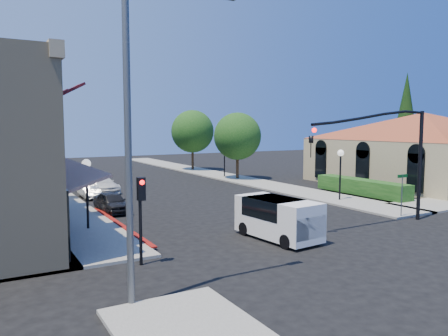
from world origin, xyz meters
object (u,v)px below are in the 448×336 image
parked_car_b (89,191)px  parked_car_c (101,184)px  signal_mast_arm (394,147)px  street_name_sign (402,188)px  street_tree_a (237,136)px  parked_car_a (112,202)px  lamppost_left_near (87,176)px  conifer_far (406,115)px  lamppost_right_near (340,162)px  lamppost_right_far (224,150)px  lamppost_left_far (46,158)px  parked_car_d (72,171)px  cobra_streetlight (140,123)px  white_van (279,216)px  street_tree_b (192,131)px  secondary_signal (141,204)px

parked_car_b → parked_car_c: (1.40, 2.25, 0.12)m
signal_mast_arm → street_name_sign: 2.98m
street_tree_a → parked_car_a: street_tree_a is taller
lamppost_left_near → parked_car_b: lamppost_left_near is taller
street_tree_a → parked_car_b: (-15.00, -3.95, -3.67)m
conifer_far → lamppost_right_near: (-19.50, -10.00, -3.62)m
lamppost_right_near → parked_car_a: (-14.70, 4.00, -2.13)m
lamppost_right_near → lamppost_right_far: 16.00m
lamppost_left_far → lamppost_right_near: bearing=-39.5°
parked_car_c → parked_car_d: parked_car_d is taller
conifer_far → street_tree_a: conifer_far is taller
lamppost_left_near → signal_mast_arm: bearing=-24.4°
lamppost_right_far → cobra_streetlight: bearing=-124.2°
signal_mast_arm → white_van: (-7.13, 0.46, -3.01)m
street_tree_a → street_name_sign: 20.00m
lamppost_right_far → parked_car_c: (-13.30, -3.70, -2.09)m
white_van → parked_car_c: bearing=100.9°
conifer_far → street_tree_b: bearing=143.9°
lamppost_right_near → lamppost_right_far: size_ratio=1.00×
lamppost_right_far → white_van: 24.17m
street_tree_b → lamppost_left_far: street_tree_b is taller
signal_mast_arm → street_name_sign: bearing=23.2°
street_tree_a → secondary_signal: 26.64m
secondary_signal → lamppost_left_near: size_ratio=0.93×
signal_mast_arm → parked_car_d: bearing=109.3°
parked_car_b → parked_car_d: size_ratio=0.66×
parked_car_b → parked_car_c: size_ratio=0.71×
conifer_far → cobra_streetlight: size_ratio=1.18×
conifer_far → parked_car_d: conifer_far is taller
secondary_signal → lamppost_right_near: (16.50, 6.59, 0.42)m
parked_car_a → lamppost_right_near: bearing=-19.0°
street_name_sign → conifer_far: bearing=37.6°
street_tree_b → lamppost_left_far: (-17.30, -10.00, -1.81)m
street_tree_a → parked_car_c: size_ratio=1.45×
street_tree_a → cobra_streetlight: 29.99m
lamppost_left_near → parked_car_a: bearing=60.1°
lamppost_right_near → parked_car_d: size_ratio=0.74×
conifer_far → secondary_signal: bearing=-155.3°
conifer_far → parked_car_b: bearing=179.9°
white_van → lamppost_left_near: bearing=140.1°
lamppost_right_far → parked_car_b: lamppost_right_far is taller
lamppost_left_far → secondary_signal: bearing=-88.6°
street_tree_b → signal_mast_arm: size_ratio=0.88×
lamppost_left_far → parked_car_a: 10.48m
conifer_far → parked_car_a: bearing=-170.0°
street_tree_b → parked_car_a: 25.31m
lamppost_right_near → lamppost_right_far: same height
secondary_signal → parked_car_c: 19.24m
lamppost_right_far → street_tree_b: bearing=87.9°
cobra_streetlight → parked_car_a: size_ratio=2.61×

